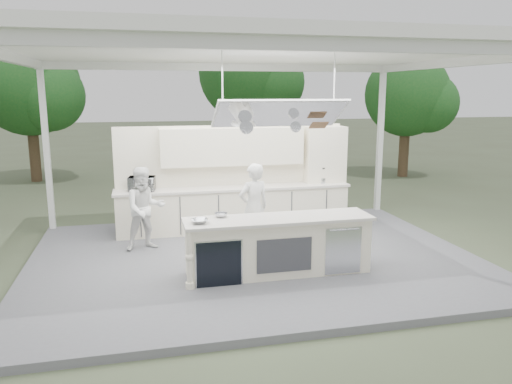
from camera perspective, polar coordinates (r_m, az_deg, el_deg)
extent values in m
plane|color=#48543A|center=(9.25, -0.21, -8.07)|extent=(90.00, 90.00, 0.00)
cube|color=#5C5D61|center=(9.23, -0.21, -7.72)|extent=(8.00, 6.00, 0.12)
cube|color=white|center=(12.88, 13.98, 5.58)|extent=(0.12, 0.12, 3.70)
cube|color=white|center=(11.63, -22.81, 4.42)|extent=(0.12, 0.12, 3.70)
cube|color=white|center=(8.75, -0.22, 15.96)|extent=(8.20, 6.20, 0.16)
cube|color=white|center=(5.96, 6.36, 16.46)|extent=(8.00, 0.12, 0.16)
cube|color=white|center=(11.58, -3.57, 14.04)|extent=(8.00, 0.12, 0.16)
cube|color=white|center=(8.73, -26.84, 13.72)|extent=(0.12, 6.00, 0.16)
cube|color=white|center=(10.34, 21.98, 13.57)|extent=(0.12, 6.00, 0.16)
cube|color=white|center=(7.91, 2.70, 8.96)|extent=(2.00, 0.71, 0.43)
cube|color=white|center=(7.91, 2.70, 8.96)|extent=(2.06, 0.76, 0.46)
cylinder|color=white|center=(7.70, -3.87, 12.41)|extent=(0.02, 0.02, 0.95)
cylinder|color=white|center=(8.19, 8.94, 12.24)|extent=(0.02, 0.02, 0.95)
cylinder|color=silver|center=(7.94, -1.11, 7.39)|extent=(0.22, 0.14, 0.21)
cylinder|color=silver|center=(8.10, 4.55, 7.43)|extent=(0.18, 0.12, 0.18)
cube|color=brown|center=(8.25, 7.18, 7.59)|extent=(0.28, 0.18, 0.12)
cube|color=white|center=(8.29, 2.56, -6.27)|extent=(3.00, 0.70, 0.90)
cube|color=silver|center=(8.16, 2.59, -3.09)|extent=(3.10, 0.78, 0.05)
cylinder|color=white|center=(7.70, -7.62, -7.70)|extent=(0.11, 0.11, 0.92)
cube|color=black|center=(7.78, -4.26, -8.20)|extent=(0.70, 0.04, 0.72)
cube|color=silver|center=(7.78, -4.26, -8.21)|extent=(0.74, 0.03, 0.72)
cube|color=#38393D|center=(7.98, 3.26, -7.23)|extent=(0.90, 0.02, 0.55)
cube|color=silver|center=(8.30, 9.94, -6.63)|extent=(0.62, 0.02, 0.78)
cube|color=white|center=(10.88, -2.47, -1.97)|extent=(5.00, 0.65, 0.90)
cube|color=silver|center=(10.78, -2.49, 0.49)|extent=(5.08, 0.72, 0.05)
cube|color=white|center=(11.03, -2.80, 1.80)|extent=(5.00, 0.10, 2.25)
cube|color=white|center=(10.81, -2.70, 5.21)|extent=(3.10, 0.38, 0.80)
cube|color=white|center=(11.37, 7.84, 4.15)|extent=(0.90, 0.45, 1.30)
cube|color=brown|center=(11.37, 7.84, 4.15)|extent=(0.84, 0.40, 0.03)
cylinder|color=silver|center=(11.28, 7.55, 1.33)|extent=(0.20, 0.20, 0.12)
cylinder|color=black|center=(11.26, 7.57, 2.13)|extent=(0.17, 0.17, 0.20)
cylinder|color=black|center=(11.41, 9.19, 1.35)|extent=(0.16, 0.16, 0.10)
cone|color=black|center=(11.38, 9.22, 2.19)|extent=(0.14, 0.14, 0.24)
cylinder|color=#4E3B27|center=(18.94, -24.00, 4.27)|extent=(0.36, 0.36, 2.10)
sphere|color=#285B21|center=(18.83, -24.56, 11.04)|extent=(3.40, 3.40, 3.40)
sphere|color=#285B21|center=(18.21, -22.65, 10.14)|extent=(2.38, 2.38, 2.38)
cylinder|color=#4E3B27|center=(21.06, -0.97, 6.36)|extent=(0.36, 0.36, 2.45)
sphere|color=#285B21|center=(20.99, -0.99, 13.52)|extent=(4.00, 4.00, 4.00)
sphere|color=#285B21|center=(20.59, 1.60, 12.44)|extent=(2.80, 2.80, 2.80)
cylinder|color=#4E3B27|center=(19.14, 16.54, 4.59)|extent=(0.36, 0.36, 1.92)
sphere|color=#285B21|center=(19.02, 16.88, 10.61)|extent=(3.00, 3.00, 3.00)
sphere|color=#285B21|center=(18.95, 19.11, 9.57)|extent=(2.10, 2.10, 2.10)
imported|color=white|center=(9.29, -0.27, -1.82)|extent=(0.70, 0.56, 1.68)
imported|color=white|center=(9.66, -12.58, -1.87)|extent=(0.88, 0.75, 1.59)
imported|color=silver|center=(10.55, -12.92, 0.92)|extent=(0.58, 0.44, 0.29)
imported|color=#BBBEC2|center=(7.83, -6.47, -3.34)|extent=(0.27, 0.27, 0.07)
imported|color=silver|center=(8.19, -4.02, -2.63)|extent=(0.27, 0.27, 0.07)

